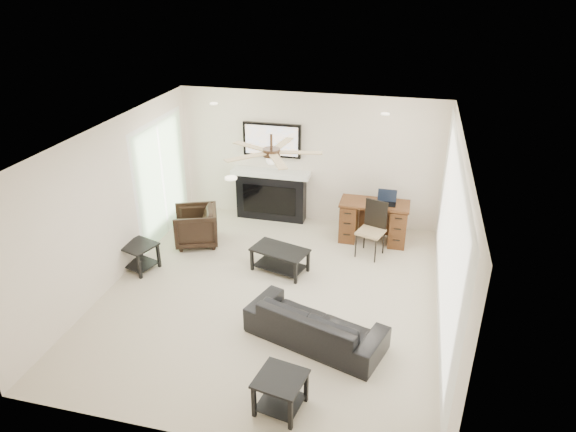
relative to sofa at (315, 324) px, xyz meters
name	(u,v)px	position (x,y,z in m)	size (l,w,h in m)	color
room_shell	(284,193)	(-0.66, 0.97, 1.41)	(5.50, 5.54, 2.52)	beige
sofa	(315,324)	(0.00, 0.00, 0.00)	(1.85, 0.72, 0.54)	black
armchair	(196,226)	(-2.60, 2.15, 0.07)	(0.73, 0.75, 0.68)	black
coffee_table	(280,260)	(-0.90, 1.60, -0.07)	(0.90, 0.50, 0.40)	black
end_table_near	(280,393)	(-0.15, -1.25, -0.04)	(0.52, 0.52, 0.45)	black
end_table_left	(140,257)	(-3.15, 1.10, -0.04)	(0.50, 0.50, 0.45)	black
fireplace_unit	(271,173)	(-1.57, 3.47, 0.69)	(1.52, 0.34, 1.91)	black
desk	(373,222)	(0.48, 3.01, 0.11)	(1.22, 0.56, 0.76)	#3A1C0E
desk_chair	(371,230)	(0.48, 2.46, 0.22)	(0.42, 0.44, 0.97)	black
laptop	(387,198)	(0.68, 2.99, 0.61)	(0.33, 0.24, 0.23)	black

